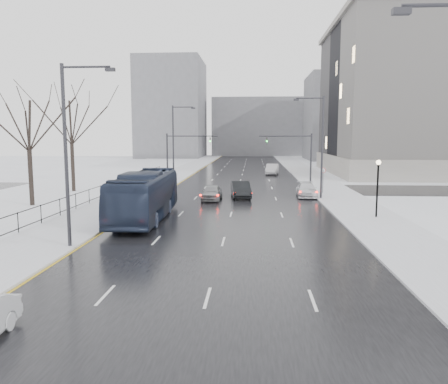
% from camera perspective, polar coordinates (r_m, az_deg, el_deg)
% --- Properties ---
extents(road, '(16.00, 150.00, 0.04)m').
position_cam_1_polar(road, '(63.33, 2.23, 1.72)').
color(road, black).
rests_on(road, ground).
extents(cross_road, '(130.00, 10.00, 0.04)m').
position_cam_1_polar(cross_road, '(51.40, 1.87, 0.41)').
color(cross_road, black).
rests_on(cross_road, ground).
extents(sidewalk_left, '(5.00, 150.00, 0.16)m').
position_cam_1_polar(sidewalk_left, '(64.46, -7.14, 1.82)').
color(sidewalk_left, silver).
rests_on(sidewalk_left, ground).
extents(sidewalk_right, '(5.00, 150.00, 0.16)m').
position_cam_1_polar(sidewalk_right, '(63.91, 11.69, 1.67)').
color(sidewalk_right, silver).
rests_on(sidewalk_right, ground).
extents(park_strip, '(14.00, 150.00, 0.12)m').
position_cam_1_polar(park_strip, '(66.92, -15.16, 1.80)').
color(park_strip, white).
rests_on(park_strip, ground).
extents(tree_park_d, '(8.75, 8.75, 12.50)m').
position_cam_1_polar(tree_park_d, '(42.28, -23.73, -1.73)').
color(tree_park_d, black).
rests_on(tree_park_d, ground).
extents(tree_park_e, '(9.45, 9.45, 13.50)m').
position_cam_1_polar(tree_park_e, '(51.42, -19.01, -0.00)').
color(tree_park_e, black).
rests_on(tree_park_e, ground).
extents(iron_fence, '(0.06, 70.00, 1.30)m').
position_cam_1_polar(iron_fence, '(36.51, -20.00, -1.45)').
color(iron_fence, black).
rests_on(iron_fence, sidewalk_left).
extents(streetlight_r_mid, '(2.95, 0.25, 10.00)m').
position_cam_1_polar(streetlight_r_mid, '(43.49, 12.42, 6.39)').
color(streetlight_r_mid, '#2D2D33').
rests_on(streetlight_r_mid, ground).
extents(streetlight_l_near, '(2.95, 0.25, 10.00)m').
position_cam_1_polar(streetlight_l_near, '(25.04, -19.52, 5.58)').
color(streetlight_l_near, '#2D2D33').
rests_on(streetlight_l_near, ground).
extents(streetlight_l_far, '(2.95, 0.25, 10.00)m').
position_cam_1_polar(streetlight_l_far, '(55.88, -6.42, 6.68)').
color(streetlight_l_far, '#2D2D33').
rests_on(streetlight_l_far, ground).
extents(lamppost_r_mid, '(0.36, 0.36, 4.28)m').
position_cam_1_polar(lamppost_r_mid, '(34.44, 19.44, 1.48)').
color(lamppost_r_mid, black).
rests_on(lamppost_r_mid, sidewalk_right).
extents(mast_signal_right, '(6.10, 0.33, 6.50)m').
position_cam_1_polar(mast_signal_right, '(51.35, 10.11, 4.87)').
color(mast_signal_right, '#2D2D33').
rests_on(mast_signal_right, ground).
extents(mast_signal_left, '(6.10, 0.33, 6.50)m').
position_cam_1_polar(mast_signal_left, '(51.84, -6.27, 4.96)').
color(mast_signal_left, '#2D2D33').
rests_on(mast_signal_left, ground).
extents(no_uturn_sign, '(0.60, 0.06, 2.70)m').
position_cam_1_polar(no_uturn_sign, '(47.76, 12.82, 2.46)').
color(no_uturn_sign, '#2D2D33').
rests_on(no_uturn_sign, sidewalk_right).
extents(bldg_far_right, '(24.00, 20.00, 22.00)m').
position_cam_1_polar(bldg_far_right, '(120.99, 16.56, 9.29)').
color(bldg_far_right, slate).
rests_on(bldg_far_right, ground).
extents(bldg_far_left, '(18.00, 22.00, 28.00)m').
position_cam_1_polar(bldg_far_left, '(130.41, -6.81, 10.70)').
color(bldg_far_left, slate).
rests_on(bldg_far_left, ground).
extents(bldg_far_center, '(30.00, 18.00, 18.00)m').
position_cam_1_polar(bldg_far_center, '(143.05, 4.76, 8.42)').
color(bldg_far_center, slate).
rests_on(bldg_far_center, ground).
extents(bus, '(3.42, 12.87, 3.56)m').
position_cam_1_polar(bus, '(32.99, -10.23, -0.42)').
color(bus, '#20293F').
rests_on(bus, road).
extents(sedan_center_near, '(1.91, 4.44, 1.49)m').
position_cam_1_polar(sedan_center_near, '(42.18, -1.59, -0.05)').
color(sedan_center_near, gray).
rests_on(sedan_center_near, road).
extents(sedan_right_near, '(2.32, 5.20, 1.66)m').
position_cam_1_polar(sedan_right_near, '(43.83, 2.19, 0.33)').
color(sedan_right_near, black).
rests_on(sedan_right_near, road).
extents(sedan_right_far, '(2.11, 4.89, 1.40)m').
position_cam_1_polar(sedan_right_far, '(45.31, 10.73, 0.28)').
color(sedan_right_far, silver).
rests_on(sedan_right_far, road).
extents(sedan_right_distant, '(2.44, 5.37, 1.71)m').
position_cam_1_polar(sedan_right_distant, '(70.79, 6.31, 2.98)').
color(sedan_right_distant, silver).
rests_on(sedan_right_distant, road).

